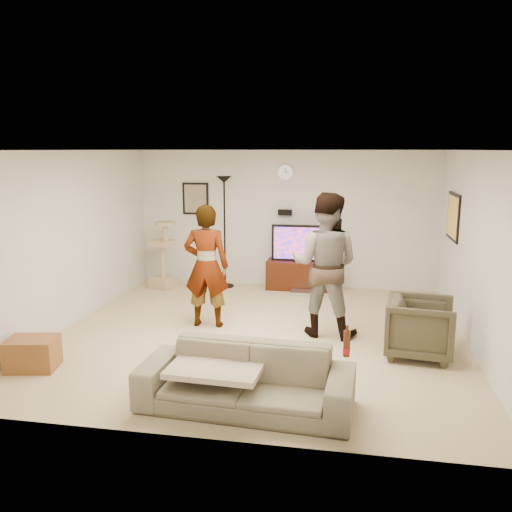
% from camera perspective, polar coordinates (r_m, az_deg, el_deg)
% --- Properties ---
extents(floor, '(5.50, 5.50, 0.02)m').
position_cam_1_polar(floor, '(7.41, 0.40, -8.46)').
color(floor, tan).
rests_on(floor, ground).
extents(ceiling, '(5.50, 5.50, 0.02)m').
position_cam_1_polar(ceiling, '(6.97, 0.43, 11.42)').
color(ceiling, white).
rests_on(ceiling, wall_back).
extents(wall_back, '(5.50, 0.04, 2.50)m').
position_cam_1_polar(wall_back, '(9.77, 3.17, 4.00)').
color(wall_back, silver).
rests_on(wall_back, floor).
extents(wall_front, '(5.50, 0.04, 2.50)m').
position_cam_1_polar(wall_front, '(4.47, -5.63, -5.04)').
color(wall_front, silver).
rests_on(wall_front, floor).
extents(wall_left, '(0.04, 5.50, 2.50)m').
position_cam_1_polar(wall_left, '(8.01, -19.36, 1.72)').
color(wall_left, silver).
rests_on(wall_left, floor).
extents(wall_right, '(0.04, 5.50, 2.50)m').
position_cam_1_polar(wall_right, '(7.15, 22.68, 0.38)').
color(wall_right, silver).
rests_on(wall_right, floor).
extents(wall_clock, '(0.26, 0.04, 0.26)m').
position_cam_1_polar(wall_clock, '(9.67, 3.21, 8.97)').
color(wall_clock, silver).
rests_on(wall_clock, wall_back).
extents(wall_speaker, '(0.25, 0.10, 0.10)m').
position_cam_1_polar(wall_speaker, '(9.70, 3.14, 4.71)').
color(wall_speaker, black).
rests_on(wall_speaker, wall_back).
extents(picture_back, '(0.42, 0.03, 0.52)m').
position_cam_1_polar(picture_back, '(10.06, -6.53, 6.16)').
color(picture_back, '#79745A').
rests_on(picture_back, wall_back).
extents(picture_right, '(0.03, 0.78, 0.62)m').
position_cam_1_polar(picture_right, '(8.67, 20.46, 4.01)').
color(picture_right, '#FFC052').
rests_on(picture_right, wall_right).
extents(tv_stand, '(1.26, 0.45, 0.53)m').
position_cam_1_polar(tv_stand, '(9.67, 4.94, -2.05)').
color(tv_stand, black).
rests_on(tv_stand, floor).
extents(console_box, '(0.40, 0.30, 0.07)m').
position_cam_1_polar(console_box, '(9.35, 5.01, -3.98)').
color(console_box, '#BABAC2').
rests_on(console_box, floor).
extents(tv, '(1.10, 0.08, 0.66)m').
position_cam_1_polar(tv, '(9.55, 5.00, 1.40)').
color(tv, black).
rests_on(tv, tv_stand).
extents(tv_screen, '(1.02, 0.01, 0.58)m').
position_cam_1_polar(tv_screen, '(9.51, 4.98, 1.35)').
color(tv_screen, '#F64335').
rests_on(tv_screen, tv).
extents(floor_lamp, '(0.32, 0.32, 2.04)m').
position_cam_1_polar(floor_lamp, '(9.69, -3.40, 2.55)').
color(floor_lamp, black).
rests_on(floor_lamp, floor).
extents(cat_tree, '(0.50, 0.50, 1.24)m').
position_cam_1_polar(cat_tree, '(9.81, -10.00, 0.14)').
color(cat_tree, tan).
rests_on(cat_tree, floor).
extents(person_left, '(0.67, 0.46, 1.76)m').
position_cam_1_polar(person_left, '(7.55, -5.37, -1.08)').
color(person_left, silver).
rests_on(person_left, floor).
extents(person_right, '(1.06, 0.89, 1.96)m').
position_cam_1_polar(person_right, '(7.21, 7.42, -0.94)').
color(person_right, '#405F89').
rests_on(person_right, floor).
extents(sofa, '(2.14, 0.94, 0.61)m').
position_cam_1_polar(sofa, '(5.31, -1.12, -13.10)').
color(sofa, '#716A53').
rests_on(sofa, floor).
extents(throw_blanket, '(0.94, 0.75, 0.06)m').
position_cam_1_polar(throw_blanket, '(5.33, -4.22, -11.80)').
color(throw_blanket, beige).
rests_on(throw_blanket, sofa).
extents(beer_bottle, '(0.06, 0.06, 0.25)m').
position_cam_1_polar(beer_bottle, '(5.06, 9.75, -9.29)').
color(beer_bottle, '#4F210E').
rests_on(beer_bottle, sofa).
extents(armchair, '(0.89, 0.87, 0.73)m').
position_cam_1_polar(armchair, '(6.85, 17.25, -7.37)').
color(armchair, '#3C3826').
rests_on(armchair, floor).
extents(side_table, '(0.62, 0.51, 0.37)m').
position_cam_1_polar(side_table, '(6.76, -22.95, -9.65)').
color(side_table, brown).
rests_on(side_table, floor).
extents(toy_ball, '(0.06, 0.06, 0.06)m').
position_cam_1_polar(toy_ball, '(7.15, -7.29, -8.96)').
color(toy_ball, '#098A77').
rests_on(toy_ball, floor).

